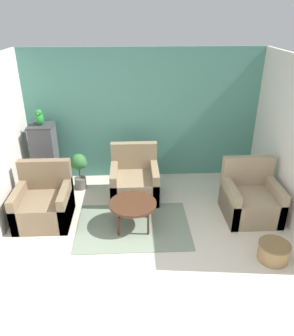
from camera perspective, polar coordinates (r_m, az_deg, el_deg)
The scene contains 12 objects.
ground_plane at distance 4.41m, azimuth 1.04°, elevation -19.32°, with size 20.00×20.00×0.00m, color beige.
wall_back_accent at distance 6.43m, azimuth -0.70°, elevation 9.10°, with size 4.58×0.06×2.54m.
wall_right at distance 5.56m, azimuth 24.03°, elevation 4.04°, with size 0.06×3.02×2.54m.
area_rug at distance 5.32m, azimuth -2.42°, elevation -10.06°, with size 1.78×1.29×0.01m.
coffee_table at distance 5.10m, azimuth -2.50°, elevation -6.44°, with size 0.74×0.74×0.44m.
armchair_left at distance 5.58m, azimuth -17.48°, elevation -5.99°, with size 0.85×0.84×0.94m.
armchair_right at distance 5.70m, azimuth 17.54°, elevation -5.29°, with size 0.85×0.84×0.94m.
armchair_middle at distance 5.98m, azimuth -2.18°, elevation -2.39°, with size 0.85×0.84×0.94m.
birdcage at distance 6.47m, azimuth -17.24°, elevation 1.68°, with size 0.53×0.53×1.26m.
parrot at distance 6.20m, azimuth -18.19°, elevation 8.36°, with size 0.14×0.25×0.30m.
potted_plant at distance 6.29m, azimuth -11.78°, elevation 0.18°, with size 0.33×0.30×0.71m.
wicker_basket at distance 4.95m, azimuth 21.18°, elevation -13.34°, with size 0.43×0.43×0.26m.
Camera 1 is at (-0.23, -3.10, 3.14)m, focal length 35.00 mm.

